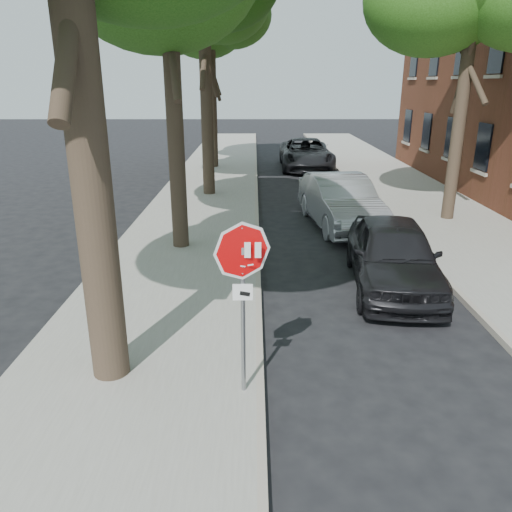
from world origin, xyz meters
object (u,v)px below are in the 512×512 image
(car_a, at_px, (393,255))
(stop_sign, at_px, (243,276))
(car_d, at_px, (306,154))
(car_b, at_px, (340,202))
(tree_far, at_px, (211,24))

(car_a, bearing_deg, stop_sign, -121.74)
(stop_sign, xyz_separation_m, car_d, (2.96, 20.86, -1.14))
(car_b, bearing_deg, car_d, 82.69)
(stop_sign, bearing_deg, car_d, 81.92)
(tree_far, xyz_separation_m, car_b, (4.96, -11.75, -6.39))
(stop_sign, distance_m, tree_far, 21.88)
(stop_sign, bearing_deg, car_a, 52.39)
(car_b, height_order, car_d, car_b)
(tree_far, bearing_deg, stop_sign, -84.54)
(car_a, distance_m, car_d, 16.58)
(car_b, distance_m, car_d, 11.47)
(car_b, relative_size, car_d, 0.87)
(stop_sign, bearing_deg, tree_far, 95.46)
(car_a, height_order, car_b, car_b)
(tree_far, distance_m, car_b, 14.27)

